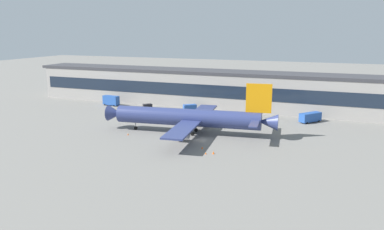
{
  "coord_description": "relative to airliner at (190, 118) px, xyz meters",
  "views": [
    {
      "loc": [
        37.97,
        -102.85,
        31.66
      ],
      "look_at": [
        -6.71,
        9.59,
        5.0
      ],
      "focal_mm": 36.34,
      "sensor_mm": 36.0,
      "label": 1
    }
  ],
  "objects": [
    {
      "name": "traffic_cone_0",
      "position": [
        13.34,
        -16.78,
        -4.67
      ],
      "size": [
        0.59,
        0.59,
        0.73
      ],
      "primitive_type": "cone",
      "color": "#F2590C",
      "rests_on": "ground_plane"
    },
    {
      "name": "traffic_cone_2",
      "position": [
        -16.99,
        -8.86,
        -4.75
      ],
      "size": [
        0.46,
        0.46,
        0.58
      ],
      "primitive_type": "cone",
      "color": "#F2590C",
      "rests_on": "ground_plane"
    },
    {
      "name": "crew_van",
      "position": [
        -12.87,
        31.97,
        -3.58
      ],
      "size": [
        5.42,
        4.99,
        2.55
      ],
      "color": "#2651A5",
      "rests_on": "ground_plane"
    },
    {
      "name": "fuel_truck",
      "position": [
        33.32,
        29.21,
        -3.16
      ],
      "size": [
        7.33,
        8.37,
        3.35
      ],
      "color": "#2651A5",
      "rests_on": "ground_plane"
    },
    {
      "name": "traffic_cone_1",
      "position": [
        11.53,
        -17.7,
        -4.76
      ],
      "size": [
        0.44,
        0.44,
        0.55
      ],
      "primitive_type": "cone",
      "color": "#F2590C",
      "rests_on": "ground_plane"
    },
    {
      "name": "traffic_cone_3",
      "position": [
        9.08,
        -13.68,
        -4.74
      ],
      "size": [
        0.48,
        0.48,
        0.6
      ],
      "primitive_type": "cone",
      "color": "#F2590C",
      "rests_on": "ground_plane"
    },
    {
      "name": "terminal_building",
      "position": [
        5.81,
        44.07,
        2.55
      ],
      "size": [
        191.26,
        15.72,
        15.14
      ],
      "color": "#9E9993",
      "rests_on": "ground_plane"
    },
    {
      "name": "catering_truck",
      "position": [
        -48.25,
        29.95,
        -2.75
      ],
      "size": [
        7.45,
        3.41,
        4.15
      ],
      "color": "#2651A5",
      "rests_on": "ground_plane"
    },
    {
      "name": "ground_plane",
      "position": [
        5.81,
        -5.71,
        -5.04
      ],
      "size": [
        600.0,
        600.0,
        0.0
      ],
      "primitive_type": "plane",
      "color": "slate"
    },
    {
      "name": "airliner",
      "position": [
        0.0,
        0.0,
        0.0
      ],
      "size": [
        54.5,
        46.66,
        16.31
      ],
      "color": "navy",
      "rests_on": "ground_plane"
    },
    {
      "name": "baggage_tug",
      "position": [
        -30.98,
        29.9,
        -3.95
      ],
      "size": [
        3.96,
        3.96,
        1.85
      ],
      "color": "black",
      "rests_on": "ground_plane"
    }
  ]
}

